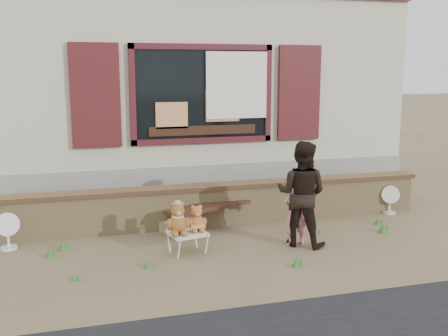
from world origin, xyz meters
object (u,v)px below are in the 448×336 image
object	(u,v)px
adult	(302,194)
teddy_bear_right	(197,218)
folding_chair	(187,234)
teddy_bear_left	(178,218)
child	(296,211)
bench	(212,211)

from	to	relation	value
adult	teddy_bear_right	bearing A→B (deg)	33.89
folding_chair	adult	distance (m)	1.70
folding_chair	teddy_bear_right	distance (m)	0.25
teddy_bear_left	adult	xyz separation A→B (m)	(1.76, -0.08, 0.23)
teddy_bear_right	child	xyz separation A→B (m)	(1.41, -0.12, 0.01)
bench	teddy_bear_left	bearing A→B (deg)	-150.38
bench	teddy_bear_left	distance (m)	1.24
folding_chair	child	xyz separation A→B (m)	(1.55, -0.09, 0.23)
bench	child	distance (m)	1.42
bench	folding_chair	world-z (taller)	bench
folding_chair	adult	xyz separation A→B (m)	(1.62, -0.11, 0.48)
bench	adult	distance (m)	1.53
child	adult	bearing A→B (deg)	168.34
teddy_bear_left	teddy_bear_right	distance (m)	0.28
child	teddy_bear_right	bearing A→B (deg)	-6.06
child	folding_chair	bearing A→B (deg)	-4.56
teddy_bear_left	child	world-z (taller)	child
folding_chair	teddy_bear_right	world-z (taller)	teddy_bear_right
teddy_bear_right	teddy_bear_left	bearing A→B (deg)	-180.00
folding_chair	teddy_bear_right	xyz separation A→B (m)	(0.14, 0.03, 0.21)
teddy_bear_right	child	bearing A→B (deg)	-16.84
folding_chair	child	distance (m)	1.57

